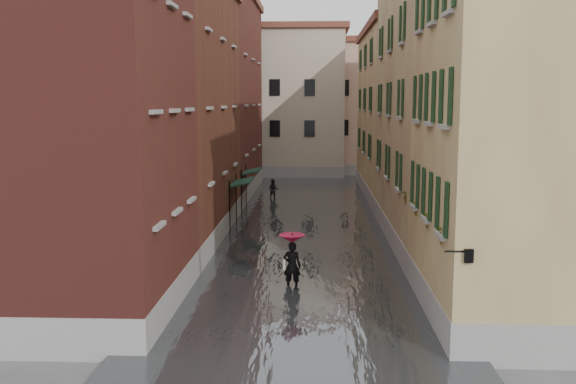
# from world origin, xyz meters

# --- Properties ---
(ground) EXTENTS (120.00, 120.00, 0.00)m
(ground) POSITION_xyz_m (0.00, 0.00, 0.00)
(ground) COLOR #515153
(ground) RESTS_ON ground
(floodwater) EXTENTS (10.00, 60.00, 0.20)m
(floodwater) POSITION_xyz_m (0.00, 13.00, 0.10)
(floodwater) COLOR #464A4D
(floodwater) RESTS_ON ground
(building_left_near) EXTENTS (6.00, 8.00, 13.00)m
(building_left_near) POSITION_xyz_m (-7.00, -2.00, 6.50)
(building_left_near) COLOR maroon
(building_left_near) RESTS_ON ground
(building_left_mid) EXTENTS (6.00, 14.00, 12.50)m
(building_left_mid) POSITION_xyz_m (-7.00, 9.00, 6.25)
(building_left_mid) COLOR #55301B
(building_left_mid) RESTS_ON ground
(building_left_far) EXTENTS (6.00, 16.00, 14.00)m
(building_left_far) POSITION_xyz_m (-7.00, 24.00, 7.00)
(building_left_far) COLOR maroon
(building_left_far) RESTS_ON ground
(building_right_near) EXTENTS (6.00, 8.00, 11.50)m
(building_right_near) POSITION_xyz_m (7.00, -2.00, 5.75)
(building_right_near) COLOR olive
(building_right_near) RESTS_ON ground
(building_right_mid) EXTENTS (6.00, 14.00, 13.00)m
(building_right_mid) POSITION_xyz_m (7.00, 9.00, 6.50)
(building_right_mid) COLOR tan
(building_right_mid) RESTS_ON ground
(building_right_far) EXTENTS (6.00, 16.00, 11.50)m
(building_right_far) POSITION_xyz_m (7.00, 24.00, 5.75)
(building_right_far) COLOR olive
(building_right_far) RESTS_ON ground
(building_end_cream) EXTENTS (12.00, 9.00, 13.00)m
(building_end_cream) POSITION_xyz_m (-3.00, 38.00, 6.50)
(building_end_cream) COLOR #B7AB92
(building_end_cream) RESTS_ON ground
(building_end_pink) EXTENTS (10.00, 9.00, 12.00)m
(building_end_pink) POSITION_xyz_m (6.00, 40.00, 6.00)
(building_end_pink) COLOR tan
(building_end_pink) RESTS_ON ground
(awning_near) EXTENTS (1.09, 2.88, 2.80)m
(awning_near) POSITION_xyz_m (-3.49, 12.06, 2.46)
(awning_near) COLOR #153023
(awning_near) RESTS_ON ground
(awning_far) EXTENTS (1.09, 2.73, 2.80)m
(awning_far) POSITION_xyz_m (-3.49, 17.35, 2.46)
(awning_far) COLOR #153023
(awning_far) RESTS_ON ground
(wall_lantern) EXTENTS (0.71, 0.22, 0.35)m
(wall_lantern) POSITION_xyz_m (4.33, -6.00, 3.01)
(wall_lantern) COLOR black
(wall_lantern) RESTS_ON ground
(window_planters) EXTENTS (0.59, 7.93, 0.84)m
(window_planters) POSITION_xyz_m (4.12, -0.89, 3.51)
(window_planters) COLOR brown
(window_planters) RESTS_ON ground
(pedestrian_main) EXTENTS (1.00, 1.00, 2.06)m
(pedestrian_main) POSITION_xyz_m (-0.36, 0.79, 1.26)
(pedestrian_main) COLOR black
(pedestrian_main) RESTS_ON ground
(pedestrian_far) EXTENTS (0.74, 0.58, 1.49)m
(pedestrian_far) POSITION_xyz_m (-2.41, 21.97, 0.74)
(pedestrian_far) COLOR black
(pedestrian_far) RESTS_ON ground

